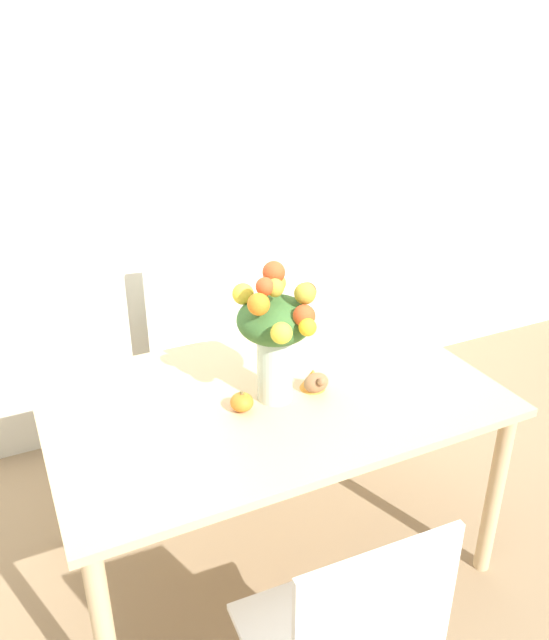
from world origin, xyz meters
TOP-DOWN VIEW (x-y plane):
  - ground_plane at (0.00, 0.00)m, footprint 12.00×12.00m
  - wall_back at (0.00, 1.15)m, footprint 8.00×0.06m
  - dining_table at (0.00, 0.00)m, footprint 1.56×0.97m
  - flower_vase at (-0.00, -0.04)m, footprint 0.27×0.31m
  - pumpkin at (-0.14, -0.05)m, footprint 0.08×0.08m
  - turkey_figurine at (0.15, -0.04)m, footprint 0.09×0.13m
  - dining_chair_near_window at (-0.00, 0.84)m, footprint 0.44×0.44m

SIDE VIEW (x-z plane):
  - ground_plane at x=0.00m, z-range 0.00..0.00m
  - dining_chair_near_window at x=0.00m, z-range 0.02..1.00m
  - dining_table at x=0.00m, z-range 0.29..1.05m
  - pumpkin at x=-0.14m, z-range 0.76..0.83m
  - turkey_figurine at x=0.15m, z-range 0.76..0.84m
  - flower_vase at x=0.00m, z-range 0.78..1.27m
  - wall_back at x=0.00m, z-range 0.00..2.70m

